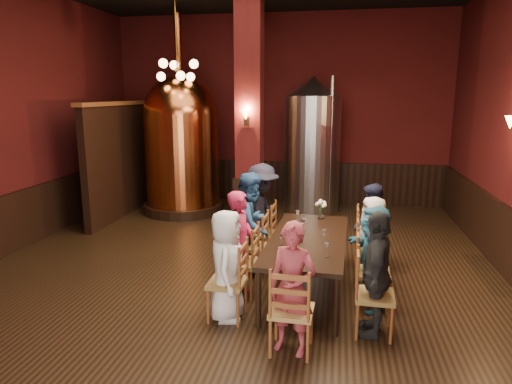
% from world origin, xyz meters
% --- Properties ---
extents(room, '(10.00, 10.02, 4.50)m').
position_xyz_m(room, '(0.00, 0.00, 2.25)').
color(room, black).
rests_on(room, ground).
extents(wainscot_back, '(7.90, 0.08, 1.00)m').
position_xyz_m(wainscot_back, '(0.00, 4.96, 0.50)').
color(wainscot_back, black).
rests_on(wainscot_back, ground).
extents(column, '(0.58, 0.58, 4.50)m').
position_xyz_m(column, '(-0.30, 2.80, 2.25)').
color(column, '#4A0F10').
rests_on(column, ground).
extents(partition, '(0.22, 3.50, 2.40)m').
position_xyz_m(partition, '(-3.20, 3.20, 1.20)').
color(partition, black).
rests_on(partition, ground).
extents(pendant_cluster, '(0.90, 0.90, 1.70)m').
position_xyz_m(pendant_cluster, '(-1.80, 2.90, 3.10)').
color(pendant_cluster, '#A57226').
rests_on(pendant_cluster, room).
extents(sconce_column, '(0.20, 0.20, 0.36)m').
position_xyz_m(sconce_column, '(-0.30, 2.50, 2.20)').
color(sconce_column, black).
rests_on(sconce_column, column).
extents(dining_table, '(1.09, 2.44, 0.75)m').
position_xyz_m(dining_table, '(1.09, -0.27, 0.69)').
color(dining_table, black).
rests_on(dining_table, ground).
extents(chair_0, '(0.48, 0.48, 0.92)m').
position_xyz_m(chair_0, '(0.20, -1.24, 0.46)').
color(chair_0, brown).
rests_on(chair_0, ground).
extents(person_0, '(0.50, 0.70, 1.34)m').
position_xyz_m(person_0, '(0.20, -1.24, 0.67)').
color(person_0, silver).
rests_on(person_0, ground).
extents(chair_1, '(0.48, 0.48, 0.92)m').
position_xyz_m(chair_1, '(0.23, -0.57, 0.46)').
color(chair_1, brown).
rests_on(chair_1, ground).
extents(person_1, '(0.40, 0.55, 1.42)m').
position_xyz_m(person_1, '(0.23, -0.57, 0.71)').
color(person_1, '#A01B3D').
rests_on(person_1, ground).
extents(chair_2, '(0.48, 0.48, 0.92)m').
position_xyz_m(chair_2, '(0.25, 0.09, 0.46)').
color(chair_2, brown).
rests_on(chair_2, ground).
extents(person_2, '(0.52, 0.82, 1.55)m').
position_xyz_m(person_2, '(0.25, 0.09, 0.78)').
color(person_2, navy).
rests_on(person_2, ground).
extents(chair_3, '(0.48, 0.48, 0.92)m').
position_xyz_m(chair_3, '(0.28, 0.76, 0.46)').
color(chair_3, brown).
rests_on(chair_3, ground).
extents(person_3, '(0.82, 1.13, 1.58)m').
position_xyz_m(person_3, '(0.28, 0.76, 0.79)').
color(person_3, black).
rests_on(person_3, ground).
extents(chair_4, '(0.48, 0.48, 0.92)m').
position_xyz_m(chair_4, '(1.90, -1.30, 0.46)').
color(chair_4, brown).
rests_on(chair_4, ground).
extents(person_4, '(0.45, 0.87, 1.42)m').
position_xyz_m(person_4, '(1.90, -1.30, 0.71)').
color(person_4, black).
rests_on(person_4, ground).
extents(chair_5, '(0.48, 0.48, 0.92)m').
position_xyz_m(chair_5, '(1.93, -0.63, 0.46)').
color(chair_5, brown).
rests_on(chair_5, ground).
extents(person_5, '(0.63, 1.28, 1.32)m').
position_xyz_m(person_5, '(1.93, -0.63, 0.66)').
color(person_5, '#2A6680').
rests_on(person_5, ground).
extents(chair_6, '(0.48, 0.48, 0.92)m').
position_xyz_m(chair_6, '(1.95, 0.03, 0.46)').
color(chair_6, brown).
rests_on(chair_6, ground).
extents(person_6, '(0.52, 0.70, 1.28)m').
position_xyz_m(person_6, '(1.95, 0.03, 0.64)').
color(person_6, beige).
rests_on(person_6, ground).
extents(chair_7, '(0.48, 0.48, 0.92)m').
position_xyz_m(chair_7, '(1.98, 0.70, 0.46)').
color(chair_7, brown).
rests_on(chair_7, ground).
extents(person_7, '(0.35, 0.66, 1.33)m').
position_xyz_m(person_7, '(1.98, 0.70, 0.66)').
color(person_7, '#1D1F3A').
rests_on(person_7, ground).
extents(chair_8, '(0.48, 0.48, 0.92)m').
position_xyz_m(chair_8, '(1.03, -1.82, 0.46)').
color(chair_8, brown).
rests_on(chair_8, ground).
extents(person_8, '(0.59, 0.48, 1.40)m').
position_xyz_m(person_8, '(1.03, -1.82, 0.70)').
color(person_8, maroon).
rests_on(person_8, ground).
extents(copper_kettle, '(1.82, 1.82, 4.30)m').
position_xyz_m(copper_kettle, '(-1.99, 3.55, 1.57)').
color(copper_kettle, black).
rests_on(copper_kettle, ground).
extents(steel_vessel, '(1.27, 1.27, 3.01)m').
position_xyz_m(steel_vessel, '(0.87, 4.07, 1.50)').
color(steel_vessel, '#B2B2B7').
rests_on(steel_vessel, ground).
extents(rose_vase, '(0.18, 0.18, 0.30)m').
position_xyz_m(rose_vase, '(1.22, 0.72, 0.95)').
color(rose_vase, white).
rests_on(rose_vase, dining_table).
extents(wine_glass_0, '(0.07, 0.07, 0.17)m').
position_xyz_m(wine_glass_0, '(1.36, -0.97, 0.83)').
color(wine_glass_0, white).
rests_on(wine_glass_0, dining_table).
extents(wine_glass_1, '(0.07, 0.07, 0.17)m').
position_xyz_m(wine_glass_1, '(0.88, 0.52, 0.83)').
color(wine_glass_1, white).
rests_on(wine_glass_1, dining_table).
extents(wine_glass_2, '(0.07, 0.07, 0.17)m').
position_xyz_m(wine_glass_2, '(0.79, -0.67, 0.83)').
color(wine_glass_2, white).
rests_on(wine_glass_2, dining_table).
extents(wine_glass_3, '(0.07, 0.07, 0.17)m').
position_xyz_m(wine_glass_3, '(1.01, -1.13, 0.83)').
color(wine_glass_3, white).
rests_on(wine_glass_3, dining_table).
extents(wine_glass_4, '(0.07, 0.07, 0.17)m').
position_xyz_m(wine_glass_4, '(0.92, -0.11, 0.83)').
color(wine_glass_4, white).
rests_on(wine_glass_4, dining_table).
extents(wine_glass_5, '(0.07, 0.07, 0.17)m').
position_xyz_m(wine_glass_5, '(1.00, 0.05, 0.83)').
color(wine_glass_5, white).
rests_on(wine_glass_5, dining_table).
extents(wine_glass_6, '(0.07, 0.07, 0.17)m').
position_xyz_m(wine_glass_6, '(1.30, -0.42, 0.83)').
color(wine_glass_6, white).
rests_on(wine_glass_6, dining_table).
extents(wine_glass_7, '(0.07, 0.07, 0.17)m').
position_xyz_m(wine_glass_7, '(0.85, -0.34, 0.83)').
color(wine_glass_7, white).
rests_on(wine_glass_7, dining_table).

